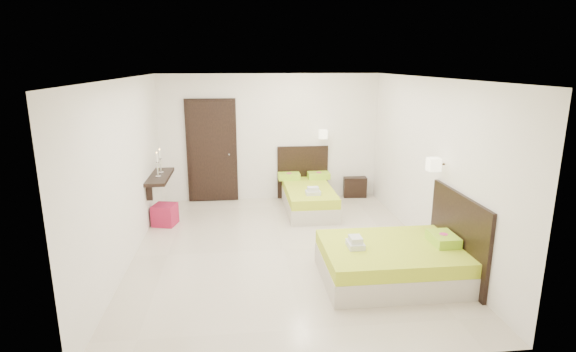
{
  "coord_description": "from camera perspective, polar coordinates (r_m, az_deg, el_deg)",
  "views": [
    {
      "loc": [
        -0.64,
        -6.42,
        2.82
      ],
      "look_at": [
        0.1,
        0.3,
        1.1
      ],
      "focal_mm": 28.0,
      "sensor_mm": 36.0,
      "label": 1
    }
  ],
  "objects": [
    {
      "name": "bed_double",
      "position": [
        6.23,
        13.66,
        -10.28
      ],
      "size": [
        1.84,
        1.56,
        1.52
      ],
      "color": "beige",
      "rests_on": "ground"
    },
    {
      "name": "door",
      "position": [
        9.3,
        -9.64,
        3.1
      ],
      "size": [
        1.02,
        0.15,
        2.14
      ],
      "color": "black",
      "rests_on": "ground"
    },
    {
      "name": "nightstand",
      "position": [
        9.84,
        8.38,
        -1.23
      ],
      "size": [
        0.52,
        0.48,
        0.43
      ],
      "primitive_type": "cube",
      "rotation": [
        0.0,
        0.0,
        -0.09
      ],
      "color": "black",
      "rests_on": "ground"
    },
    {
      "name": "ottoman",
      "position": [
        8.3,
        -15.35,
        -4.76
      ],
      "size": [
        0.45,
        0.45,
        0.37
      ],
      "primitive_type": "cube",
      "rotation": [
        0.0,
        0.0,
        -0.24
      ],
      "color": "maroon",
      "rests_on": "ground"
    },
    {
      "name": "console_shelf",
      "position": [
        8.39,
        -16.01,
        -0.11
      ],
      "size": [
        0.35,
        1.2,
        0.78
      ],
      "color": "black",
      "rests_on": "ground"
    },
    {
      "name": "bed_single",
      "position": [
        8.84,
        2.57,
        -2.47
      ],
      "size": [
        1.07,
        1.78,
        1.47
      ],
      "color": "beige",
      "rests_on": "ground"
    },
    {
      "name": "floor",
      "position": [
        7.04,
        -0.55,
        -9.34
      ],
      "size": [
        5.5,
        5.5,
        0.0
      ],
      "primitive_type": "plane",
      "color": "beige",
      "rests_on": "ground"
    }
  ]
}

